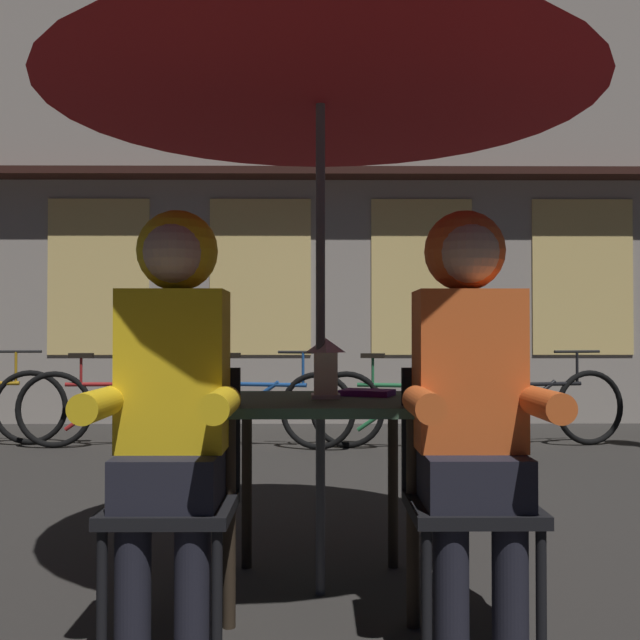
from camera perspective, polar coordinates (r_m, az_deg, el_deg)
The scene contains 14 objects.
ground_plane at distance 2.93m, azimuth 0.04°, elevation -20.80°, with size 60.00×60.00×0.00m, color #2D2B28.
cafe_table at distance 2.78m, azimuth 0.04°, elevation -8.31°, with size 0.72×0.72×0.74m.
patio_umbrella at distance 2.95m, azimuth 0.04°, elevation 20.16°, with size 2.10×2.10×2.31m.
lantern at distance 2.77m, azimuth 0.45°, elevation -3.70°, with size 0.11×0.11×0.23m.
chair_left at distance 2.48m, azimuth -11.33°, elevation -12.66°, with size 0.40×0.40×0.87m.
chair_right at distance 2.49m, azimuth 11.50°, elevation -12.62°, with size 0.40×0.40×0.87m.
person_left_hooded at distance 2.38m, azimuth -11.57°, elevation -4.48°, with size 0.45×0.56×1.40m.
person_right_hooded at distance 2.39m, azimuth 11.75°, elevation -4.47°, with size 0.45×0.56×1.40m.
shopfront_building at distance 8.44m, azimuth -4.56°, elevation 13.40°, with size 10.00×0.93×6.20m.
bicycle_second at distance 6.52m, azimuth -15.95°, elevation -6.64°, with size 1.68×0.14×0.84m.
bicycle_third at distance 6.28m, azimuth -4.83°, elevation -6.89°, with size 1.64×0.44×0.84m.
bicycle_fourth at distance 6.17m, azimuth 6.80°, elevation -6.99°, with size 1.65×0.43×0.84m.
bicycle_fifth at distance 6.56m, azimuth 16.76°, elevation -6.59°, with size 1.65×0.41×0.84m.
book at distance 2.90m, azimuth 3.75°, elevation -5.74°, with size 0.20×0.14×0.02m, color #661E7A.
Camera 1 is at (-0.02, -2.76, 0.99)m, focal length 40.53 mm.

